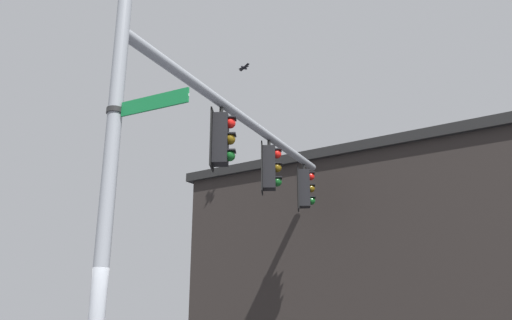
{
  "coord_description": "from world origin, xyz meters",
  "views": [
    {
      "loc": [
        6.76,
        2.39,
        1.87
      ],
      "look_at": [
        -4.2,
        1.88,
        5.29
      ],
      "focal_mm": 35.39,
      "sensor_mm": 36.0,
      "label": 1
    }
  ],
  "objects": [
    {
      "name": "traffic_light_mid_outer",
      "position": [
        -6.93,
        3.12,
        5.29
      ],
      "size": [
        0.54,
        0.49,
        1.31
      ],
      "color": "black"
    },
    {
      "name": "traffic_light_nearest_pole",
      "position": [
        -2.76,
        1.26,
        5.29
      ],
      "size": [
        0.54,
        0.49,
        1.31
      ],
      "color": "black"
    },
    {
      "name": "bird_flying",
      "position": [
        -7.75,
        1.34,
        9.51
      ],
      "size": [
        0.36,
        0.38,
        0.13
      ],
      "color": "black"
    },
    {
      "name": "mast_arm",
      "position": [
        -3.8,
        1.7,
        6.09
      ],
      "size": [
        7.68,
        3.59,
        0.2
      ],
      "primitive_type": "cylinder",
      "rotation": [
        0.0,
        1.57,
        2.72
      ],
      "color": "gray"
    },
    {
      "name": "street_name_sign",
      "position": [
        0.18,
        0.39,
        4.76
      ],
      "size": [
        0.67,
        1.32,
        0.22
      ],
      "color": "#147238"
    },
    {
      "name": "tree_by_storefront",
      "position": [
        -13.64,
        4.51,
        5.26
      ],
      "size": [
        3.73,
        3.73,
        7.15
      ],
      "color": "#4C3823",
      "rests_on": "ground"
    },
    {
      "name": "signal_pole",
      "position": [
        0.0,
        0.0,
        3.45
      ],
      "size": [
        0.22,
        0.22,
        6.9
      ],
      "primitive_type": "cylinder",
      "color": "gray",
      "rests_on": "ground"
    },
    {
      "name": "storefront_building",
      "position": [
        -10.9,
        6.36,
        3.41
      ],
      "size": [
        13.15,
        14.53,
        6.79
      ],
      "color": "#282321",
      "rests_on": "ground"
    },
    {
      "name": "traffic_light_mid_inner",
      "position": [
        -4.84,
        2.19,
        5.29
      ],
      "size": [
        0.54,
        0.49,
        1.31
      ],
      "color": "black"
    }
  ]
}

